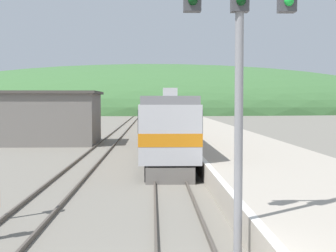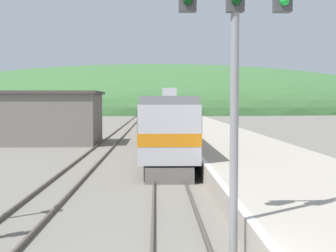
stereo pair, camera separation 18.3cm
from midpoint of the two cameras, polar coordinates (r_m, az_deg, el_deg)
track_main at (r=78.53m, az=-0.95°, el=0.37°), size 1.52×180.00×0.16m
track_siding at (r=78.63m, az=-4.44°, el=0.36°), size 1.52×180.00×0.16m
platform at (r=58.80m, az=4.04°, el=-0.17°), size 6.78×140.00×0.94m
distant_hills at (r=159.00m, az=-1.21°, el=1.71°), size 190.11×85.55×31.95m
station_shed at (r=42.51m, az=-14.14°, el=1.02°), size 9.04×7.09×4.64m
express_train_lead_car at (r=31.61m, az=-0.19°, el=0.19°), size 2.93×21.77×4.38m
carriage_second at (r=54.83m, az=-0.73°, el=1.40°), size 2.92×22.50×4.02m
carriage_third at (r=78.20m, az=-0.95°, el=1.90°), size 2.92×22.50×4.02m
carriage_fourth at (r=101.57m, az=-1.07°, el=2.17°), size 2.92×22.50×4.02m
signal_mast_main at (r=11.13m, az=8.65°, el=11.40°), size 3.30×0.42×7.86m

